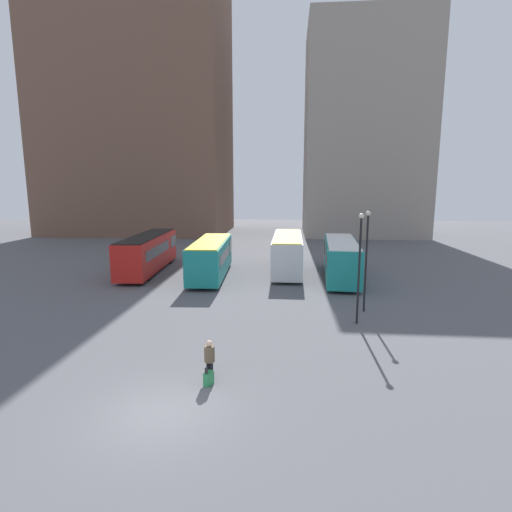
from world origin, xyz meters
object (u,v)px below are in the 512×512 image
at_px(lamp_post_0, 359,260).
at_px(lamp_post_1, 366,254).
at_px(bus_3, 341,258).
at_px(bus_2, 287,252).
at_px(suitcase, 209,379).
at_px(traveler, 210,356).
at_px(bus_0, 148,252).
at_px(bus_1, 211,257).

xyz_separation_m(lamp_post_0, lamp_post_1, (0.78, 2.26, -0.01)).
height_order(bus_3, lamp_post_0, lamp_post_0).
bearing_deg(bus_3, bus_2, 63.62).
bearing_deg(suitcase, traveler, 28.94).
bearing_deg(lamp_post_0, bus_3, 87.82).
height_order(bus_0, suitcase, bus_0).
relative_size(bus_1, suitcase, 13.63).
bearing_deg(bus_3, lamp_post_1, -174.21).
bearing_deg(traveler, lamp_post_0, -21.18).
bearing_deg(bus_2, lamp_post_0, -163.68).
relative_size(bus_1, traveler, 6.51).
relative_size(suitcase, lamp_post_0, 0.12).
height_order(bus_2, lamp_post_1, lamp_post_1).
xyz_separation_m(bus_2, suitcase, (-2.81, -21.40, -1.49)).
bearing_deg(bus_1, lamp_post_0, -139.68).
relative_size(bus_0, bus_3, 1.11).
bearing_deg(traveler, bus_0, 48.60).
bearing_deg(traveler, bus_2, 14.97).
distance_m(bus_1, bus_2, 6.99).
bearing_deg(bus_2, lamp_post_1, -157.32).
xyz_separation_m(bus_0, bus_2, (12.44, 1.10, -0.01)).
height_order(bus_2, bus_3, bus_2).
height_order(bus_0, traveler, bus_0).
distance_m(bus_0, bus_2, 12.49).
relative_size(bus_1, lamp_post_0, 1.70).
bearing_deg(lamp_post_0, bus_1, 133.54).
distance_m(bus_0, bus_1, 6.29).
bearing_deg(traveler, suitcase, -151.06).
bearing_deg(bus_3, bus_1, 94.99).
height_order(lamp_post_0, lamp_post_1, lamp_post_0).
distance_m(bus_1, bus_3, 10.83).
relative_size(bus_3, suitcase, 13.92).
bearing_deg(bus_2, bus_0, 95.16).
xyz_separation_m(bus_2, traveler, (-2.86, -20.88, -0.81)).
bearing_deg(bus_2, bus_3, -119.80).
xyz_separation_m(bus_1, lamp_post_0, (10.40, -10.94, 1.89)).
distance_m(bus_2, traveler, 21.10).
bearing_deg(suitcase, lamp_post_0, -18.96).
bearing_deg(lamp_post_1, lamp_post_0, -109.02).
relative_size(traveler, lamp_post_0, 0.26).
distance_m(lamp_post_0, lamp_post_1, 2.39).
relative_size(bus_1, bus_2, 0.96).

